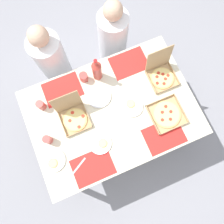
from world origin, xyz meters
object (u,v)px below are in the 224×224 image
at_px(plate_far_left, 54,161).
at_px(diner_right_seat, 113,43).
at_px(cup_spare, 84,77).
at_px(cup_dark, 48,140).
at_px(soda_bottle, 97,70).
at_px(plate_middle, 99,96).
at_px(pizza_box_corner_left, 167,114).
at_px(pizza_box_corner_right, 73,116).
at_px(cup_clear_left, 41,105).
at_px(plate_far_right, 100,143).
at_px(plate_near_right, 132,106).
at_px(pizza_box_center, 162,74).
at_px(diner_left_seat, 55,65).

distance_m(plate_far_left, diner_right_seat, 1.44).
relative_size(cup_spare, cup_dark, 0.88).
bearing_deg(soda_bottle, plate_middle, -109.82).
xyz_separation_m(pizza_box_corner_left, cup_spare, (-0.58, 0.63, 0.04)).
bearing_deg(cup_spare, pizza_box_corner_right, -125.70).
height_order(cup_clear_left, cup_dark, same).
relative_size(plate_far_right, soda_bottle, 0.63).
height_order(plate_near_right, plate_middle, plate_near_right).
height_order(pizza_box_corner_right, cup_spare, pizza_box_corner_right).
distance_m(plate_middle, diner_right_seat, 0.78).
bearing_deg(cup_clear_left, pizza_box_center, -7.57).
bearing_deg(cup_spare, plate_middle, -74.50).
distance_m(plate_far_right, diner_right_seat, 1.20).
height_order(pizza_box_corner_right, plate_near_right, pizza_box_corner_right).
xyz_separation_m(cup_clear_left, diner_left_seat, (0.23, 0.50, -0.29)).
height_order(soda_bottle, diner_right_seat, diner_right_seat).
distance_m(plate_near_right, plate_middle, 0.33).
distance_m(pizza_box_corner_right, plate_far_right, 0.35).
relative_size(plate_near_right, cup_spare, 2.23).
distance_m(plate_far_left, diner_left_seat, 1.08).
bearing_deg(diner_left_seat, plate_middle, -64.36).
relative_size(pizza_box_corner_left, cup_clear_left, 2.83).
bearing_deg(cup_spare, diner_right_seat, 39.93).
height_order(plate_middle, cup_dark, cup_dark).
xyz_separation_m(plate_middle, diner_right_seat, (0.41, 0.61, -0.26)).
relative_size(pizza_box_corner_right, diner_right_seat, 0.25).
distance_m(pizza_box_center, cup_clear_left, 1.17).
relative_size(cup_spare, cup_clear_left, 0.88).
distance_m(pizza_box_center, plate_far_right, 0.87).
bearing_deg(plate_middle, cup_clear_left, 167.67).
xyz_separation_m(plate_far_left, diner_right_seat, (1.00, 1.01, -0.26)).
height_order(soda_bottle, cup_dark, soda_bottle).
xyz_separation_m(pizza_box_center, plate_far_left, (-1.23, -0.35, -0.04)).
height_order(pizza_box_center, pizza_box_corner_right, same).
bearing_deg(plate_far_left, cup_spare, 49.07).
relative_size(plate_far_left, cup_dark, 2.00).
height_order(plate_middle, diner_right_seat, diner_right_seat).
bearing_deg(diner_left_seat, plate_far_left, -106.57).
bearing_deg(plate_middle, plate_far_right, -110.23).
bearing_deg(cup_dark, cup_clear_left, 81.81).
distance_m(cup_clear_left, diner_left_seat, 0.62).
bearing_deg(plate_far_right, diner_left_seat, 97.81).
height_order(plate_far_right, cup_dark, cup_dark).
relative_size(cup_clear_left, diner_left_seat, 0.09).
xyz_separation_m(pizza_box_corner_right, cup_spare, (0.23, 0.31, 0.00)).
distance_m(plate_far_right, soda_bottle, 0.67).
xyz_separation_m(pizza_box_center, pizza_box_corner_left, (-0.12, -0.37, -0.03)).
xyz_separation_m(plate_middle, cup_clear_left, (-0.52, 0.11, 0.04)).
xyz_separation_m(cup_dark, diner_left_seat, (0.28, 0.82, -0.29)).
relative_size(plate_far_right, cup_spare, 2.19).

